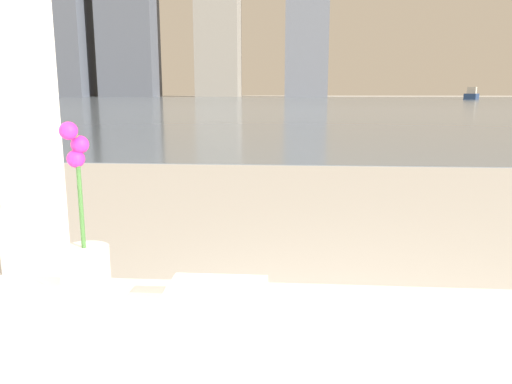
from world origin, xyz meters
The scene contains 4 objects.
potted_orchid centered at (-0.49, 0.87, 0.65)m, with size 0.13×0.13×0.46m.
towel_stack centered at (-0.10, 0.71, 0.58)m, with size 0.24×0.19×0.08m.
harbor_water centered at (0.00, 62.00, 0.01)m, with size 180.00×110.00×0.01m.
harbor_boat_1 centered at (26.51, 77.91, 0.65)m, with size 3.54×5.06×1.81m.
Camera 1 is at (0.08, -0.40, 1.08)m, focal length 35.00 mm.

